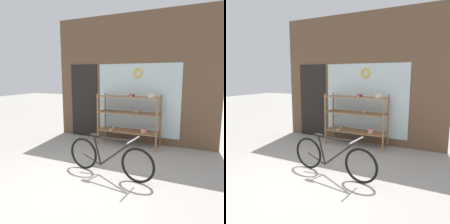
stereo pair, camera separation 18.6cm
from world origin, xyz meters
The scene contains 4 objects.
ground_plane centered at (0.00, 0.00, 0.00)m, with size 30.00×30.00×0.00m, color gray.
storefront_facade centered at (-0.05, 2.75, 1.64)m, with size 4.45×0.13×3.38m.
display_case centered at (0.11, 2.37, 0.81)m, with size 1.59×0.50×1.36m.
bicycle centered at (0.34, 0.58, 0.33)m, with size 1.74×0.46×0.74m.
Camera 2 is at (2.10, -2.73, 1.78)m, focal length 35.00 mm.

